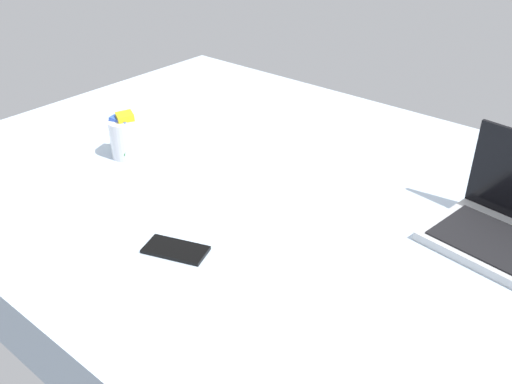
% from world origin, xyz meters
% --- Properties ---
extents(bed_mattress, '(1.80, 1.40, 0.18)m').
position_xyz_m(bed_mattress, '(0.00, 0.00, 0.09)').
color(bed_mattress, silver).
rests_on(bed_mattress, ground).
extents(snack_cup, '(0.10, 0.09, 0.13)m').
position_xyz_m(snack_cup, '(-0.37, -0.14, 0.24)').
color(snack_cup, silver).
rests_on(snack_cup, bed_mattress).
extents(cell_phone, '(0.15, 0.11, 0.01)m').
position_xyz_m(cell_phone, '(0.09, -0.37, 0.18)').
color(cell_phone, black).
rests_on(cell_phone, bed_mattress).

